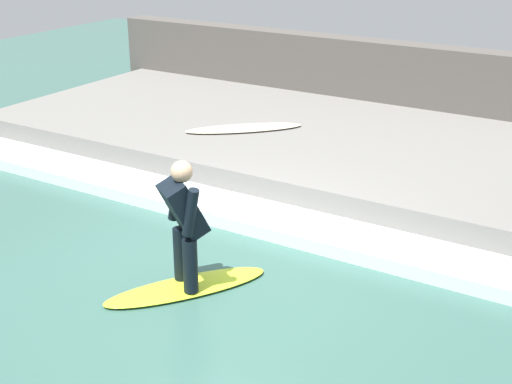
% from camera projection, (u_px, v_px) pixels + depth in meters
% --- Properties ---
extents(ground_plane, '(28.00, 28.00, 0.00)m').
position_uv_depth(ground_plane, '(215.00, 275.00, 7.96)').
color(ground_plane, '#386056').
extents(concrete_ledge, '(4.40, 12.49, 0.47)m').
position_uv_depth(concrete_ledge, '(362.00, 155.00, 11.06)').
color(concrete_ledge, slate).
rests_on(concrete_ledge, ground_plane).
extents(back_wall, '(0.50, 13.11, 1.55)m').
position_uv_depth(back_wall, '(418.00, 88.00, 12.80)').
color(back_wall, '#544F49').
rests_on(back_wall, ground_plane).
extents(wave_foam_crest, '(0.79, 11.86, 0.17)m').
position_uv_depth(wave_foam_crest, '(279.00, 223.00, 9.07)').
color(wave_foam_crest, silver).
rests_on(wave_foam_crest, ground_plane).
extents(surfboard_riding, '(1.79, 1.41, 0.06)m').
position_uv_depth(surfboard_riding, '(187.00, 287.00, 7.66)').
color(surfboard_riding, '#BFE02D').
rests_on(surfboard_riding, ground_plane).
extents(surfer_riding, '(0.60, 0.58, 1.41)m').
position_uv_depth(surfer_riding, '(184.00, 218.00, 7.36)').
color(surfer_riding, black).
rests_on(surfer_riding, surfboard_riding).
extents(surfboard_spare, '(1.63, 1.69, 0.06)m').
position_uv_depth(surfboard_spare, '(244.00, 128.00, 11.46)').
color(surfboard_spare, beige).
rests_on(surfboard_spare, concrete_ledge).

